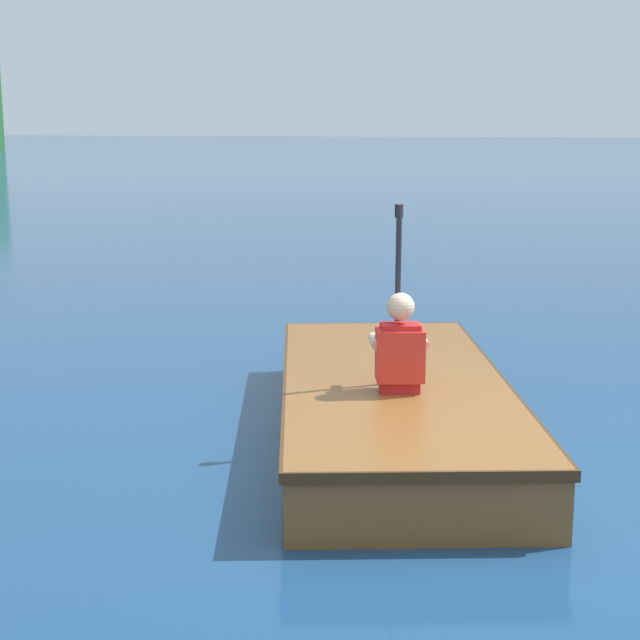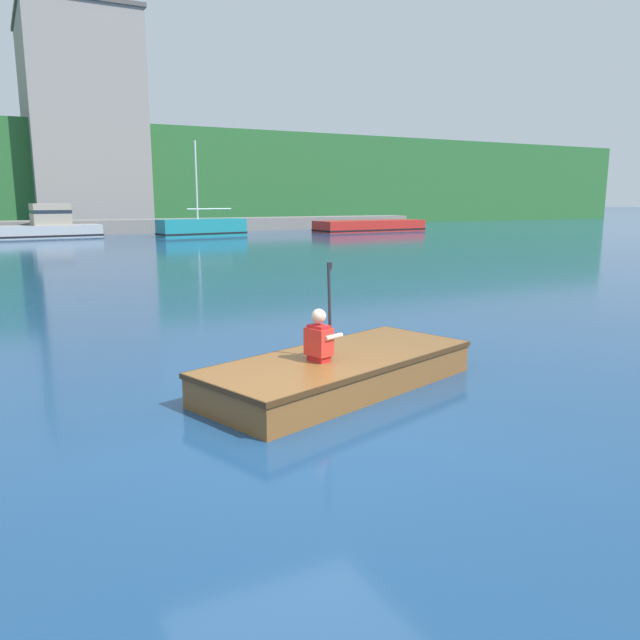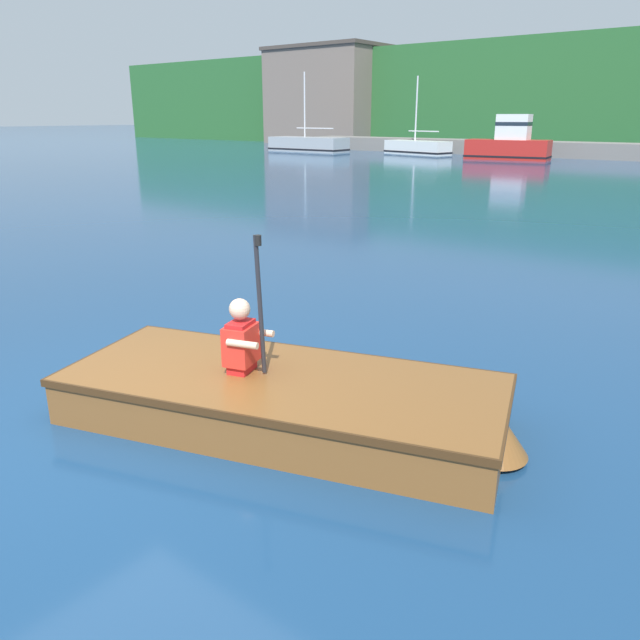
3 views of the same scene
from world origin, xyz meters
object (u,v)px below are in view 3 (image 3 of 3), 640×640
object	(u,v)px
moored_boat_dock_center_near	(308,145)
person_paddler	(242,339)
rowboat_foreground	(288,397)
moored_boat_dock_west_inner	(509,144)
moored_boat_dock_center_far	(417,148)

from	to	relation	value
moored_boat_dock_center_near	person_paddler	bearing A→B (deg)	-51.46
moored_boat_dock_center_near	rowboat_foreground	world-z (taller)	moored_boat_dock_center_near
moored_boat_dock_west_inner	person_paddler	xyz separation A→B (m)	(10.89, -32.22, -0.22)
moored_boat_dock_center_near	rowboat_foreground	xyz separation A→B (m)	(25.75, -31.73, -0.24)
rowboat_foreground	moored_boat_dock_west_inner	bearing A→B (deg)	109.34
moored_boat_dock_west_inner	moored_boat_dock_center_near	world-z (taller)	moored_boat_dock_center_near
person_paddler	moored_boat_dock_center_far	bearing A→B (deg)	117.68
moored_boat_dock_center_near	person_paddler	xyz separation A→B (m)	(25.37, -31.85, 0.21)
moored_boat_dock_west_inner	person_paddler	size ratio (longest dim) A/B	4.26
moored_boat_dock_west_inner	moored_boat_dock_center_far	distance (m)	7.02
moored_boat_dock_west_inner	moored_boat_dock_center_far	world-z (taller)	moored_boat_dock_center_far
moored_boat_dock_center_far	person_paddler	size ratio (longest dim) A/B	4.30
rowboat_foreground	person_paddler	xyz separation A→B (m)	(-0.38, -0.12, 0.45)
moored_boat_dock_west_inner	rowboat_foreground	world-z (taller)	moored_boat_dock_west_inner
moored_boat_dock_west_inner	moored_boat_dock_center_far	xyz separation A→B (m)	(-6.83, 1.55, -0.48)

